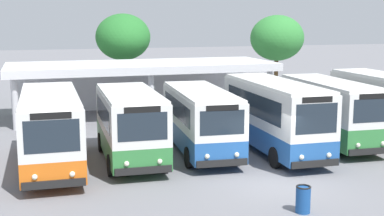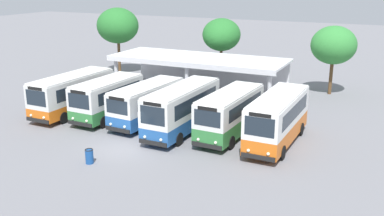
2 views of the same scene
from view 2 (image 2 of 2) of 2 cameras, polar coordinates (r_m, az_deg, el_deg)
The scene contains 16 objects.
ground_plane at distance 29.59m, azimuth -8.66°, elevation -5.09°, with size 180.00×180.00×0.00m, color slate.
city_bus_nearest_orange at distance 37.38m, azimuth -15.01°, elevation 1.94°, with size 2.55×8.04×3.19m.
city_bus_second_in_row at distance 35.40m, azimuth -10.75°, elevation 1.36°, with size 2.61×6.77×3.11m.
city_bus_middle_cream at distance 33.90m, azimuth -5.75°, elevation 0.79°, with size 2.74×7.42×3.00m.
city_bus_fourth_amber at distance 31.62m, azimuth -1.25°, elevation 0.06°, with size 2.46×8.14×3.35m.
city_bus_fifth_blue at distance 30.94m, azimuth 4.90°, elevation -0.54°, with size 2.58×7.42×3.17m.
city_bus_far_end_green at distance 29.88m, azimuth 10.90°, elevation -1.22°, with size 2.42×8.00×3.35m.
terminal_canopy at distance 43.59m, azimuth 1.23°, elevation 5.77°, with size 16.87×6.18×3.40m.
waiting_chair_end_by_column at distance 43.17m, azimuth -0.83°, elevation 2.72°, with size 0.45×0.45×0.86m.
waiting_chair_second_from_end at distance 42.90m, azimuth -0.07°, elevation 2.63°, with size 0.45×0.45×0.86m.
waiting_chair_middle_seat at distance 42.64m, azimuth 0.70°, elevation 2.54°, with size 0.45×0.45×0.86m.
waiting_chair_fourth_seat at distance 42.38m, azimuth 1.47°, elevation 2.45°, with size 0.45×0.45×0.86m.
roadside_tree_behind_canopy at distance 48.31m, azimuth 3.79°, elevation 9.32°, with size 4.08×4.08×6.56m.
roadside_tree_east_of_canopy at distance 43.71m, azimuth 17.66°, elevation 7.66°, with size 4.19×4.19×6.46m.
roadside_tree_west_of_canopy at distance 51.58m, azimuth -9.47°, elevation 10.34°, with size 4.68×4.68×7.48m.
litter_bin_apron at distance 27.49m, azimuth -12.99°, elevation -6.03°, with size 0.49×0.49×0.90m.
Camera 2 is at (15.76, -22.61, 10.76)m, focal length 41.71 mm.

